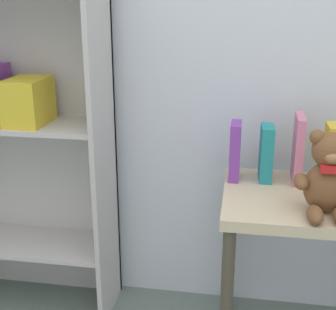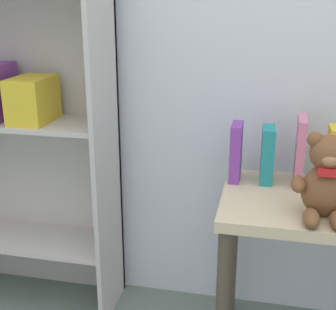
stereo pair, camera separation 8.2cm
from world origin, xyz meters
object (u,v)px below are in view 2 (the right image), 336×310
book_standing_purple (236,152)px  book_standing_yellow (333,158)px  book_standing_teal (267,155)px  book_standing_pink (300,151)px  display_table (313,229)px  bookshelf_side (18,94)px  teddy_bear (326,180)px

book_standing_purple → book_standing_yellow: (0.32, -0.00, 0.00)m
book_standing_teal → book_standing_yellow: book_standing_yellow is taller
book_standing_yellow → book_standing_pink: bearing=169.0°
display_table → book_standing_teal: book_standing_teal is taller
book_standing_purple → book_standing_pink: book_standing_pink is taller
bookshelf_side → book_standing_purple: bookshelf_side is taller
bookshelf_side → book_standing_teal: 0.96m
book_standing_teal → display_table: bearing=-39.8°
book_standing_teal → book_standing_yellow: (0.21, -0.01, 0.01)m
book_standing_teal → book_standing_pink: bearing=5.8°
bookshelf_side → book_standing_pink: bearing=-1.7°
display_table → book_standing_yellow: bearing=65.2°
book_standing_purple → teddy_bear: bearing=-40.9°
display_table → book_standing_purple: book_standing_purple is taller
book_standing_purple → book_standing_yellow: bearing=-0.4°
book_standing_teal → book_standing_pink: 0.11m
display_table → book_standing_teal: bearing=142.3°
display_table → book_standing_pink: size_ratio=2.68×
display_table → book_standing_teal: (-0.16, 0.12, 0.20)m
display_table → teddy_bear: bearing=-86.8°
bookshelf_side → display_table: bearing=-8.7°
teddy_bear → bookshelf_side: bearing=165.4°
bookshelf_side → book_standing_yellow: (1.16, -0.05, -0.16)m
bookshelf_side → book_standing_pink: size_ratio=6.75×
book_standing_teal → book_standing_yellow: 0.21m
teddy_bear → book_standing_pink: bearing=103.1°
book_standing_pink → book_standing_yellow: bearing=-10.7°
teddy_bear → book_standing_teal: bearing=124.4°
teddy_bear → book_standing_teal: (-0.17, 0.25, -0.02)m
book_standing_teal → teddy_bear: bearing=-57.7°
teddy_bear → book_standing_pink: 0.27m
bookshelf_side → book_standing_pink: 1.07m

